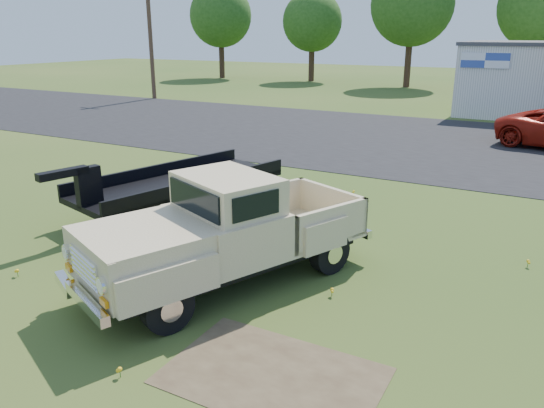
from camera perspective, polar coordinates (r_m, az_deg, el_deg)
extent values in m
plane|color=#2E4E19|center=(10.78, 0.69, -7.47)|extent=(140.00, 140.00, 0.00)
cube|color=black|center=(24.48, 17.45, 6.23)|extent=(90.00, 14.00, 0.02)
cube|color=#483826|center=(7.88, 0.09, -17.99)|extent=(3.00, 2.00, 0.01)
cube|color=#483826|center=(14.52, 0.18, -0.63)|extent=(2.20, 1.60, 0.01)
cube|color=white|center=(31.85, 21.94, 14.13)|extent=(2.50, 0.08, 0.80)
cylinder|color=#4B3523|center=(40.51, -12.96, 17.33)|extent=(0.30, 0.30, 9.00)
cylinder|color=#3A251A|center=(58.57, -5.42, 15.10)|extent=(0.56, 0.56, 3.60)
sphere|color=#204A15|center=(58.52, -5.56, 19.52)|extent=(6.40, 6.40, 6.40)
cylinder|color=#3A251A|center=(54.57, 4.26, 14.73)|extent=(0.56, 0.56, 3.24)
sphere|color=#204A15|center=(54.50, 4.36, 19.01)|extent=(5.76, 5.76, 5.76)
cylinder|color=#3A251A|center=(49.79, 14.39, 14.36)|extent=(0.56, 0.56, 3.96)
sphere|color=#204A15|center=(49.77, 14.86, 20.06)|extent=(7.04, 7.04, 7.04)
cylinder|color=#3A251A|center=(49.25, 26.28, 12.97)|extent=(0.56, 0.56, 3.78)
sphere|color=#204A15|center=(49.22, 27.07, 18.45)|extent=(6.72, 6.72, 6.72)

